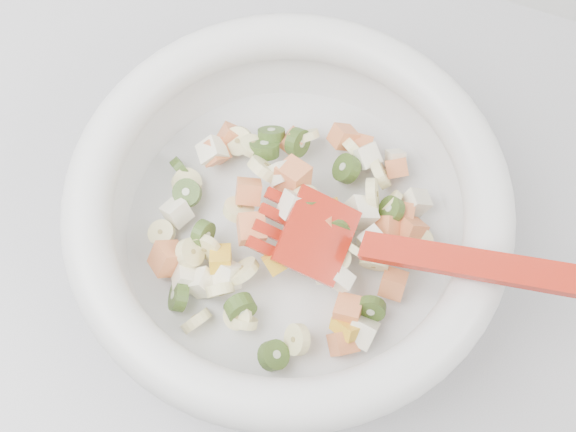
% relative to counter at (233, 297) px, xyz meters
% --- Properties ---
extents(counter, '(2.00, 0.60, 0.90)m').
position_rel_counter_xyz_m(counter, '(0.00, 0.00, 0.00)').
color(counter, gray).
rests_on(counter, ground).
extents(mixing_bowl, '(0.45, 0.36, 0.15)m').
position_rel_counter_xyz_m(mixing_bowl, '(0.11, -0.04, 0.50)').
color(mixing_bowl, silver).
rests_on(mixing_bowl, counter).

